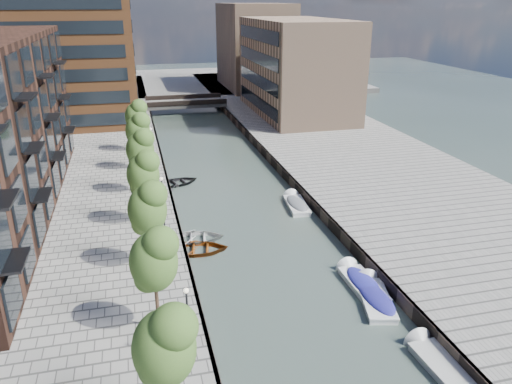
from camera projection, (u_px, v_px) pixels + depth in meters
name	position (u px, v px, depth m)	size (l,w,h in m)	color
water	(219.00, 169.00, 55.49)	(300.00, 300.00, 0.00)	#38473F
quay_right	(353.00, 155.00, 58.96)	(20.00, 140.00, 1.00)	gray
quay_wall_left	(164.00, 169.00, 53.93)	(0.25, 140.00, 1.00)	#332823
quay_wall_right	(272.00, 161.00, 56.70)	(0.25, 140.00, 1.00)	#332823
far_closure	(171.00, 83.00, 109.60)	(80.00, 40.00, 1.00)	gray
tower	(62.00, 12.00, 68.49)	(18.00, 18.00, 30.00)	brown
tan_block_near	(296.00, 67.00, 76.16)	(12.00, 25.00, 14.00)	tan
tan_block_far	(255.00, 46.00, 99.33)	(12.00, 20.00, 16.00)	tan
bridge	(186.00, 103.00, 83.95)	(13.00, 6.00, 1.30)	gray
tree_0	(164.00, 343.00, 19.08)	(2.50, 2.50, 5.95)	#382619
tree_1	(153.00, 258.00, 25.41)	(2.50, 2.50, 5.95)	#382619
tree_2	(147.00, 206.00, 31.74)	(2.50, 2.50, 5.95)	#382619
tree_3	(143.00, 172.00, 38.08)	(2.50, 2.50, 5.95)	#382619
tree_4	(140.00, 148.00, 44.41)	(2.50, 2.50, 5.95)	#382619
tree_5	(138.00, 129.00, 50.74)	(2.50, 2.50, 5.95)	#382619
tree_6	(136.00, 115.00, 57.08)	(2.50, 2.50, 5.95)	#382619
lamp_0	(188.00, 318.00, 23.64)	(0.24, 0.24, 4.12)	black
lamp_1	(163.00, 197.00, 38.11)	(0.24, 0.24, 4.12)	black
lamp_2	(151.00, 143.00, 52.59)	(0.24, 0.24, 4.12)	black
sloop_2	(197.00, 252.00, 37.24)	(3.35, 4.69, 0.97)	#77350D
sloop_3	(195.00, 241.00, 38.97)	(3.27, 4.58, 0.95)	silver
sloop_4	(178.00, 184.00, 50.90)	(3.16, 4.42, 0.92)	black
motorboat_0	(374.00, 296.00, 31.30)	(2.86, 5.22, 1.65)	white
motorboat_2	(440.00, 365.00, 25.58)	(2.01, 5.17, 1.70)	silver
motorboat_3	(360.00, 282.00, 32.91)	(1.75, 4.95, 1.65)	white
motorboat_4	(296.00, 204.00, 45.54)	(2.09, 4.91, 1.59)	white
car	(264.00, 105.00, 80.73)	(1.68, 4.17, 1.42)	silver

